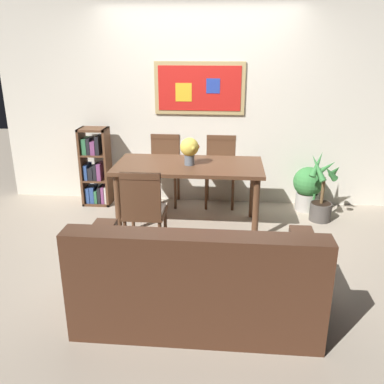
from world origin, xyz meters
TOP-DOWN VIEW (x-y plane):
  - ground_plane at (0.00, 0.00)m, footprint 12.00×12.00m
  - wall_back_with_painting at (0.00, 1.37)m, footprint 5.20×0.14m
  - dining_table at (-0.05, 0.46)m, footprint 1.66×0.83m
  - dining_chair_far_right at (0.29, 1.24)m, footprint 0.40×0.41m
  - dining_chair_near_left at (-0.42, -0.34)m, footprint 0.40×0.41m
  - dining_chair_far_left at (-0.45, 1.23)m, footprint 0.40×0.41m
  - leather_couch at (0.18, -1.30)m, footprint 1.80×0.84m
  - bookshelf at (-1.34, 1.08)m, footprint 0.36×0.28m
  - potted_ivy at (1.41, 1.10)m, footprint 0.38×0.38m
  - potted_palm at (1.52, 0.76)m, footprint 0.39×0.39m
  - flower_vase at (-0.04, 0.43)m, footprint 0.21×0.21m

SIDE VIEW (x-z plane):
  - ground_plane at x=0.00m, z-range 0.00..0.00m
  - potted_ivy at x=1.41m, z-range 0.02..0.59m
  - potted_palm at x=1.52m, z-range -0.11..0.73m
  - leather_couch at x=0.18m, z-range -0.11..0.73m
  - bookshelf at x=-1.34m, z-range -0.05..0.98m
  - dining_chair_far_right at x=0.29m, z-range 0.08..0.99m
  - dining_chair_near_left at x=-0.42m, z-range 0.08..0.99m
  - dining_chair_far_left at x=-0.45m, z-range 0.08..0.99m
  - dining_table at x=-0.05m, z-range 0.28..1.03m
  - flower_vase at x=-0.04m, z-range 0.78..1.09m
  - wall_back_with_painting at x=0.00m, z-range 0.00..2.60m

